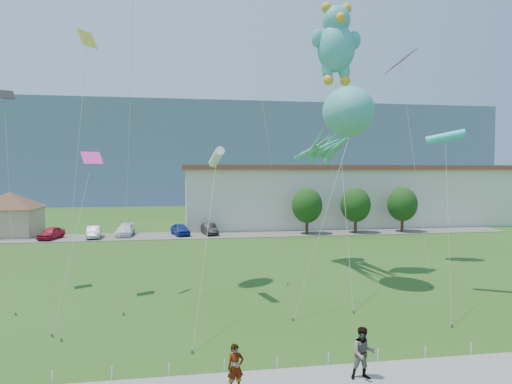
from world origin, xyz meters
The scene contains 25 objects.
ground centered at (0.00, 0.00, 0.00)m, with size 160.00×160.00×0.00m, color #2F5117.
sidewalk centered at (0.00, -2.75, 0.05)m, with size 80.00×2.50×0.10m, color gray.
parking_strip centered at (0.00, 35.00, 0.03)m, with size 70.00×6.00×0.06m, color #59544C.
hill_ridge centered at (0.00, 120.00, 12.50)m, with size 160.00×50.00×25.00m, color slate.
pavilion centered at (-24.00, 38.00, 3.02)m, with size 9.20×9.20×5.00m.
warehouse centered at (26.00, 44.00, 4.12)m, with size 61.00×15.00×8.20m.
rope_fence centered at (0.00, -1.30, 0.25)m, with size 26.05×0.05×0.50m.
tree_near centered at (10.00, 34.00, 3.39)m, with size 3.60×3.60×5.47m.
tree_mid centered at (16.00, 34.00, 3.39)m, with size 3.60×3.60×5.47m.
tree_far centered at (22.00, 34.00, 3.39)m, with size 3.60×3.60×5.47m.
pedestrian_left centered at (-2.78, -2.92, 0.88)m, with size 0.57×0.38×1.57m, color gray.
pedestrian_right centered at (1.79, -2.79, 1.02)m, with size 0.89×0.70×1.84m, color gray.
parked_car_red centered at (-18.57, 34.35, 0.72)m, with size 1.55×3.86×1.31m, color #AE152B.
parked_car_silver centered at (-14.16, 34.54, 0.71)m, with size 1.38×3.95×1.30m, color #B8B8BF.
parked_car_white centered at (-10.93, 35.73, 0.69)m, with size 1.78×4.38×1.27m, color white.
parked_car_blue centered at (-4.73, 35.14, 0.73)m, with size 1.58×3.93×1.34m, color navy.
parked_car_black centered at (-1.37, 35.22, 0.70)m, with size 1.35×3.87×1.27m, color black.
octopus_kite centered at (5.94, 11.19, 10.54)m, with size 6.67×12.89×12.80m.
teddy_bear_kite centered at (6.42, 13.76, 16.61)m, with size 3.99×10.34×19.36m.
small_kite_cyan centered at (11.11, 7.46, 9.41)m, with size 3.31×6.88×9.93m.
small_kite_yellow centered at (-9.89, 9.48, 13.13)m, with size 1.29×8.28×15.61m.
small_kite_pink centered at (-9.79, 9.64, 7.35)m, with size 1.29×7.51×8.65m.
small_kite_white centered at (-2.56, 8.22, 8.16)m, with size 1.89×8.80×8.67m.
small_kite_black centered at (-15.02, 12.06, 10.73)m, with size 2.97×6.34×12.61m.
small_kite_purple centered at (12.91, 16.72, 15.91)m, with size 2.82×8.92×16.98m.
Camera 1 is at (-4.50, -17.76, 7.45)m, focal length 32.00 mm.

